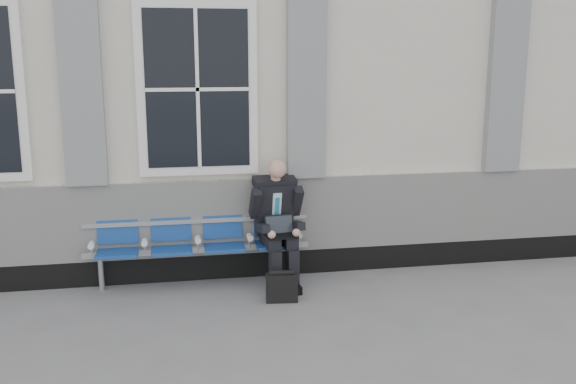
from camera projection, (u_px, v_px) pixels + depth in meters
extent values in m
plane|color=slate|center=(175.00, 332.00, 6.22)|extent=(70.00, 70.00, 0.00)
cube|color=beige|center=(166.00, 92.00, 9.14)|extent=(14.00, 4.00, 4.20)
cube|color=black|center=(173.00, 268.00, 7.60)|extent=(14.00, 0.10, 0.30)
cube|color=silver|center=(171.00, 220.00, 7.46)|extent=(14.00, 0.08, 0.90)
cube|color=gray|center=(81.00, 76.00, 6.93)|extent=(0.45, 0.14, 2.40)
cube|color=gray|center=(306.00, 75.00, 7.38)|extent=(0.45, 0.14, 2.40)
cube|color=gray|center=(506.00, 74.00, 7.82)|extent=(0.45, 0.14, 2.40)
cube|color=white|center=(197.00, 89.00, 7.21)|extent=(1.35, 0.10, 1.95)
cube|color=black|center=(198.00, 89.00, 7.16)|extent=(1.15, 0.02, 1.75)
cube|color=#9EA0A3|center=(198.00, 249.00, 7.43)|extent=(2.60, 0.07, 0.07)
cube|color=#9EA0A3|center=(197.00, 221.00, 7.48)|extent=(2.60, 0.05, 0.05)
cylinder|color=#9EA0A3|center=(101.00, 274.00, 7.28)|extent=(0.06, 0.06, 0.39)
cylinder|color=#9EA0A3|center=(291.00, 262.00, 7.67)|extent=(0.06, 0.06, 0.39)
cube|color=navy|center=(117.00, 253.00, 7.19)|extent=(0.46, 0.42, 0.07)
cube|color=navy|center=(118.00, 226.00, 7.33)|extent=(0.46, 0.10, 0.40)
cube|color=navy|center=(172.00, 250.00, 7.29)|extent=(0.46, 0.42, 0.07)
cube|color=navy|center=(171.00, 224.00, 7.44)|extent=(0.46, 0.10, 0.40)
cube|color=navy|center=(224.00, 247.00, 7.40)|extent=(0.46, 0.42, 0.07)
cube|color=navy|center=(222.00, 221.00, 7.55)|extent=(0.46, 0.10, 0.40)
cube|color=navy|center=(276.00, 245.00, 7.51)|extent=(0.46, 0.42, 0.07)
cube|color=navy|center=(273.00, 219.00, 7.65)|extent=(0.46, 0.10, 0.40)
cylinder|color=white|center=(91.00, 245.00, 7.14)|extent=(0.07, 0.12, 0.07)
cylinder|color=white|center=(144.00, 243.00, 7.25)|extent=(0.07, 0.12, 0.07)
cylinder|color=white|center=(198.00, 240.00, 7.35)|extent=(0.07, 0.12, 0.07)
cylinder|color=white|center=(250.00, 237.00, 7.46)|extent=(0.07, 0.12, 0.07)
cylinder|color=white|center=(299.00, 235.00, 7.56)|extent=(0.07, 0.12, 0.07)
cube|color=black|center=(277.00, 290.00, 7.20)|extent=(0.14, 0.28, 0.09)
cube|color=black|center=(294.00, 288.00, 7.25)|extent=(0.14, 0.28, 0.09)
cube|color=black|center=(275.00, 271.00, 7.21)|extent=(0.14, 0.14, 0.47)
cube|color=black|center=(293.00, 269.00, 7.27)|extent=(0.14, 0.14, 0.47)
cube|color=black|center=(270.00, 240.00, 7.36)|extent=(0.19, 0.47, 0.14)
cube|color=black|center=(287.00, 239.00, 7.42)|extent=(0.19, 0.47, 0.14)
cube|color=black|center=(274.00, 207.00, 7.51)|extent=(0.46, 0.39, 0.65)
cube|color=#BBE1F6|center=(277.00, 208.00, 7.39)|extent=(0.11, 0.11, 0.36)
cube|color=teal|center=(277.00, 210.00, 7.39)|extent=(0.05, 0.08, 0.30)
cube|color=black|center=(274.00, 182.00, 7.42)|extent=(0.51, 0.29, 0.15)
cylinder|color=tan|center=(276.00, 177.00, 7.35)|extent=(0.11, 0.11, 0.10)
sphere|color=tan|center=(277.00, 169.00, 7.28)|extent=(0.21, 0.21, 0.21)
cube|color=black|center=(256.00, 204.00, 7.33)|extent=(0.13, 0.30, 0.38)
cube|color=black|center=(297.00, 201.00, 7.47)|extent=(0.13, 0.30, 0.38)
cube|color=black|center=(263.00, 228.00, 7.22)|extent=(0.12, 0.33, 0.14)
cube|color=black|center=(298.00, 225.00, 7.33)|extent=(0.12, 0.33, 0.14)
sphere|color=tan|center=(272.00, 235.00, 7.11)|extent=(0.09, 0.09, 0.09)
sphere|color=tan|center=(296.00, 233.00, 7.19)|extent=(0.09, 0.09, 0.09)
cube|color=black|center=(282.00, 236.00, 7.24)|extent=(0.36, 0.27, 0.02)
cube|color=black|center=(279.00, 224.00, 7.33)|extent=(0.35, 0.13, 0.22)
cube|color=black|center=(279.00, 224.00, 7.32)|extent=(0.31, 0.10, 0.18)
cube|color=black|center=(282.00, 288.00, 6.95)|extent=(0.36, 0.18, 0.31)
cylinder|color=black|center=(282.00, 273.00, 6.92)|extent=(0.27, 0.08, 0.05)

